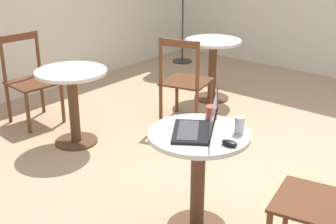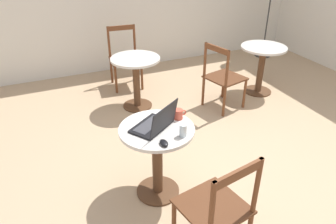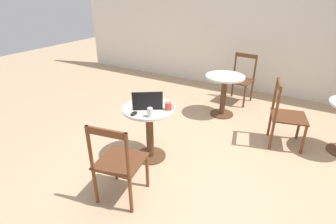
{
  "view_description": "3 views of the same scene",
  "coord_description": "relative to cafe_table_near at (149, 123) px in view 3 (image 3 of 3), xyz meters",
  "views": [
    {
      "loc": [
        -2.9,
        -1.49,
        1.89
      ],
      "look_at": [
        -0.58,
        0.43,
        0.7
      ],
      "focal_mm": 50.0,
      "sensor_mm": 36.0,
      "label": 1
    },
    {
      "loc": [
        -1.58,
        -2.12,
        2.17
      ],
      "look_at": [
        -0.51,
        0.36,
        0.65
      ],
      "focal_mm": 35.0,
      "sensor_mm": 36.0,
      "label": 2
    },
    {
      "loc": [
        0.9,
        -2.31,
        2.01
      ],
      "look_at": [
        -0.58,
        0.22,
        0.61
      ],
      "focal_mm": 28.0,
      "sensor_mm": 36.0,
      "label": 3
    }
  ],
  "objects": [
    {
      "name": "ground_plane",
      "position": [
        0.74,
        -0.05,
        -0.5
      ],
      "size": [
        16.0,
        16.0,
        0.0
      ],
      "primitive_type": "plane",
      "color": "tan"
    },
    {
      "name": "chair_near_front",
      "position": [
        0.14,
        -0.77,
        -0.05
      ],
      "size": [
        0.52,
        0.52,
        0.9
      ],
      "color": "brown",
      "rests_on": "ground_plane"
    },
    {
      "name": "mug",
      "position": [
        0.23,
        0.07,
        0.25
      ],
      "size": [
        0.12,
        0.08,
        0.09
      ],
      "color": "#C64C38",
      "rests_on": "cafe_table_near"
    },
    {
      "name": "cafe_table_near",
      "position": [
        0.0,
        0.0,
        0.0
      ],
      "size": [
        0.64,
        0.64,
        0.71
      ],
      "color": "#51331E",
      "rests_on": "ground_plane"
    },
    {
      "name": "chair_far_back",
      "position": [
        0.45,
        2.43,
        -0.05
      ],
      "size": [
        0.48,
        0.48,
        0.9
      ],
      "color": "brown",
      "rests_on": "ground_plane"
    },
    {
      "name": "chair_mid_left",
      "position": [
        1.42,
        1.2,
        -0.05
      ],
      "size": [
        0.54,
        0.54,
        0.9
      ],
      "color": "brown",
      "rests_on": "ground_plane"
    },
    {
      "name": "wall_back",
      "position": [
        0.74,
        3.18,
        0.85
      ],
      "size": [
        9.4,
        0.06,
        2.7
      ],
      "color": "silver",
      "rests_on": "ground_plane"
    },
    {
      "name": "drinking_glass",
      "position": [
        0.15,
        -0.2,
        0.26
      ],
      "size": [
        0.06,
        0.06,
        0.11
      ],
      "color": "silver",
      "rests_on": "cafe_table_near"
    },
    {
      "name": "mouse",
      "position": [
        -0.04,
        -0.25,
        0.23
      ],
      "size": [
        0.06,
        0.1,
        0.03
      ],
      "color": "black",
      "rests_on": "cafe_table_near"
    },
    {
      "name": "cafe_table_far",
      "position": [
        0.38,
        1.68,
        0.0
      ],
      "size": [
        0.64,
        0.64,
        0.71
      ],
      "color": "#51331E",
      "rests_on": "ground_plane"
    },
    {
      "name": "laptop",
      "position": [
        -0.01,
        -0.0,
        0.26
      ],
      "size": [
        0.44,
        0.42,
        0.24
      ],
      "color": "black",
      "rests_on": "cafe_table_near"
    }
  ]
}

